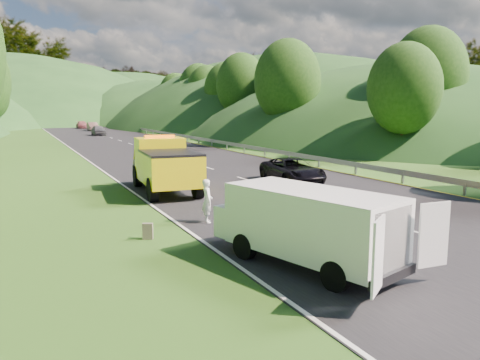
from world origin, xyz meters
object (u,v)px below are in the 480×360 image
spare_tire (361,280)px  passing_suv (292,183)px  woman (208,223)px  child (270,237)px  worker (373,277)px  suitcase (148,231)px  tow_truck (165,165)px  white_van (306,223)px

spare_tire → passing_suv: size_ratio=0.12×
woman → child: size_ratio=1.42×
child → spare_tire: size_ratio=1.92×
worker → spare_tire: bearing=-167.5°
child → passing_suv: 11.32m
child → woman: bearing=152.2°
suitcase → passing_suv: size_ratio=0.11×
tow_truck → worker: (1.22, -13.75, -1.36)m
worker → spare_tire: worker is taller
tow_truck → spare_tire: bearing=-81.8°
woman → spare_tire: (1.22, -7.03, 0.00)m
tow_truck → suitcase: (-2.98, -7.97, -1.10)m
white_van → worker: bearing=-69.4°
worker → suitcase: 7.15m
worker → passing_suv: (6.06, 13.51, 0.00)m
woman → worker: size_ratio=0.91×
worker → tow_truck: bearing=99.2°
tow_truck → child: (0.69, -9.45, -1.36)m
woman → suitcase: (-2.53, -1.18, 0.26)m
child → suitcase: (-3.67, 1.48, 0.26)m
tow_truck → woman: 6.94m
spare_tire → white_van: bearing=112.4°
spare_tire → suitcase: bearing=122.7°
worker → suitcase: bearing=130.1°
worker → woman: bearing=107.6°
spare_tire → passing_suv: 15.05m
woman → worker: bearing=-152.5°
white_van → woman: (-0.60, 5.52, -1.17)m
white_van → passing_suv: (7.13, 12.07, -1.17)m
tow_truck → white_van: tow_truck is taller
white_van → spare_tire: bearing=-83.5°
white_van → suitcase: 5.43m
suitcase → worker: bearing=-54.0°
tow_truck → woman: bearing=-88.8°
worker → suitcase: (-4.20, 5.78, 0.26)m
child → spare_tire: child is taller
passing_suv → white_van: bearing=-115.3°
spare_tire → tow_truck: bearing=93.2°
white_van → passing_suv: size_ratio=1.29×
white_van → suitcase: white_van is taller
tow_truck → passing_suv: 7.41m
suitcase → woman: bearing=25.0°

